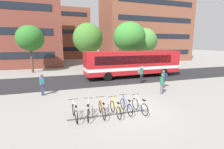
% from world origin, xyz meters
% --- Properties ---
extents(ground, '(200.00, 200.00, 0.00)m').
position_xyz_m(ground, '(0.00, 0.00, 0.00)').
color(ground, gray).
extents(bus_lane_asphalt, '(80.00, 7.20, 0.01)m').
position_xyz_m(bus_lane_asphalt, '(0.00, 9.57, 0.00)').
color(bus_lane_asphalt, '#232326').
rests_on(bus_lane_asphalt, ground).
extents(city_bus, '(12.08, 2.83, 3.20)m').
position_xyz_m(city_bus, '(5.00, 9.57, 1.78)').
color(city_bus, red).
rests_on(city_bus, ground).
extents(bike_rack, '(4.57, 0.16, 0.70)m').
position_xyz_m(bike_rack, '(-1.45, -0.41, 0.10)').
color(bike_rack, '#47474C').
rests_on(bike_rack, ground).
extents(parked_bicycle_white_0, '(0.52, 1.72, 0.99)m').
position_xyz_m(parked_bicycle_white_0, '(-3.30, -0.31, 0.38)').
color(parked_bicycle_white_0, black).
rests_on(parked_bicycle_white_0, ground).
extents(parked_bicycle_white_1, '(0.58, 1.69, 0.99)m').
position_xyz_m(parked_bicycle_white_1, '(-2.58, -0.36, 0.38)').
color(parked_bicycle_white_1, black).
rests_on(parked_bicycle_white_1, ground).
extents(parked_bicycle_orange_2, '(0.52, 1.72, 0.99)m').
position_xyz_m(parked_bicycle_orange_2, '(-1.81, -0.36, 0.38)').
color(parked_bicycle_orange_2, black).
rests_on(parked_bicycle_orange_2, ground).
extents(parked_bicycle_yellow_3, '(0.52, 1.72, 0.99)m').
position_xyz_m(parked_bicycle_yellow_3, '(-1.06, -0.53, 0.38)').
color(parked_bicycle_yellow_3, black).
rests_on(parked_bicycle_yellow_3, ground).
extents(parked_bicycle_blue_4, '(0.52, 1.72, 0.99)m').
position_xyz_m(parked_bicycle_blue_4, '(-0.33, -0.37, 0.38)').
color(parked_bicycle_blue_4, black).
rests_on(parked_bicycle_blue_4, ground).
extents(parked_bicycle_white_5, '(0.52, 1.72, 0.99)m').
position_xyz_m(parked_bicycle_white_5, '(0.46, -0.56, 0.38)').
color(parked_bicycle_white_5, black).
rests_on(parked_bicycle_white_5, ground).
extents(commuter_teal_pack_0, '(0.37, 0.54, 1.72)m').
position_xyz_m(commuter_teal_pack_0, '(-5.25, 4.89, 0.99)').
color(commuter_teal_pack_0, '#2D3851').
rests_on(commuter_teal_pack_0, ground).
extents(commuter_grey_pack_1, '(0.60, 0.51, 1.78)m').
position_xyz_m(commuter_grey_pack_1, '(4.25, 6.25, 1.03)').
color(commuter_grey_pack_1, black).
rests_on(commuter_grey_pack_1, ground).
extents(commuter_navy_pack_2, '(0.61, 0.53, 1.67)m').
position_xyz_m(commuter_navy_pack_2, '(5.24, 3.77, 0.96)').
color(commuter_navy_pack_2, '#47382D').
rests_on(commuter_navy_pack_2, ground).
extents(commuter_navy_pack_3, '(0.60, 0.57, 1.64)m').
position_xyz_m(commuter_navy_pack_3, '(3.96, 2.20, 0.94)').
color(commuter_navy_pack_3, '#565660').
rests_on(commuter_navy_pack_3, ground).
extents(street_tree_0, '(4.84, 4.84, 7.03)m').
position_xyz_m(street_tree_0, '(11.67, 19.00, 4.68)').
color(street_tree_0, brown).
rests_on(street_tree_0, ground).
extents(street_tree_1, '(3.74, 3.74, 6.65)m').
position_xyz_m(street_tree_1, '(-7.39, 17.15, 4.85)').
color(street_tree_1, brown).
rests_on(street_tree_1, ground).
extents(street_tree_2, '(4.84, 4.84, 7.47)m').
position_xyz_m(street_tree_2, '(1.02, 18.52, 4.99)').
color(street_tree_2, brown).
rests_on(street_tree_2, ground).
extents(street_tree_3, '(5.17, 5.17, 7.59)m').
position_xyz_m(street_tree_3, '(7.31, 16.02, 5.20)').
color(street_tree_3, brown).
rests_on(street_tree_3, ground).
extents(building_right_wing, '(21.52, 11.29, 22.27)m').
position_xyz_m(building_right_wing, '(18.07, 30.23, 11.13)').
color(building_right_wing, brown).
rests_on(building_right_wing, ground).
extents(building_centre_block, '(15.60, 12.87, 13.99)m').
position_xyz_m(building_centre_block, '(-2.23, 44.83, 6.99)').
color(building_centre_block, brown).
rests_on(building_centre_block, ground).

